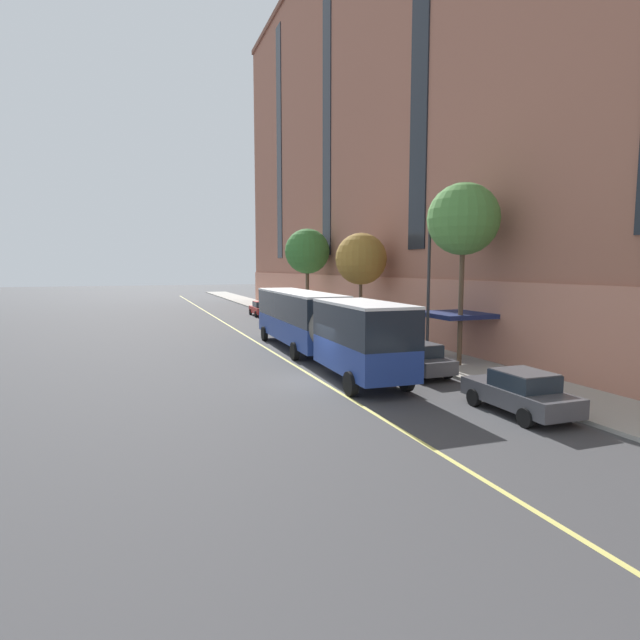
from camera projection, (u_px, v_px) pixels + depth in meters
The scene contains 14 objects.
ground_plane at pixel (314, 381), 22.60m from camera, with size 260.00×260.00×0.00m, color #424244.
sidewalk at pixel (433, 357), 28.26m from camera, with size 4.02×160.00×0.15m, color #ADA89E.
apartment_facade at pixel (603, 11), 26.30m from camera, with size 15.20×110.00×37.24m.
city_bus at pixel (316, 322), 27.90m from camera, with size 3.33×19.39×3.63m.
parked_car_darkgray_0 at pixel (325, 328), 35.61m from camera, with size 2.08×4.26×1.56m.
parked_car_darkgray_1 at pixel (291, 318), 42.98m from camera, with size 1.94×4.49×1.56m.
parked_car_darkgray_2 at pixel (520, 392), 17.42m from camera, with size 2.03×4.33×1.56m.
parked_car_darkgray_4 at pixel (417, 359), 23.84m from camera, with size 1.95×4.34×1.56m.
parked_car_red_5 at pixel (261, 309), 52.88m from camera, with size 1.97×4.66×1.56m.
street_tree_mid_block at pixel (463, 220), 24.77m from camera, with size 3.57×3.57×9.15m.
street_tree_far_uptown at pixel (361, 259), 36.04m from camera, with size 3.74×3.74×7.46m.
street_tree_far_downtown at pixel (307, 252), 47.05m from camera, with size 4.23×4.23×8.61m.
street_lamp at pixel (431, 278), 25.62m from camera, with size 0.36×1.48×7.28m.
lane_centerline at pixel (299, 368), 25.49m from camera, with size 0.16×140.00×0.01m, color #E0D66B.
Camera 1 is at (-7.49, -20.89, 5.12)m, focal length 28.00 mm.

